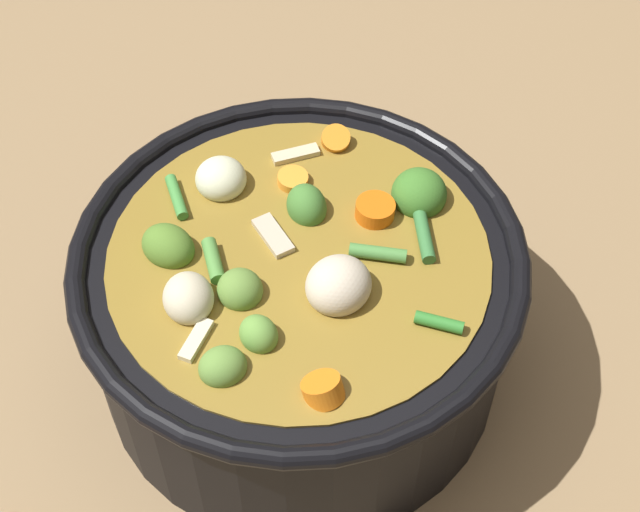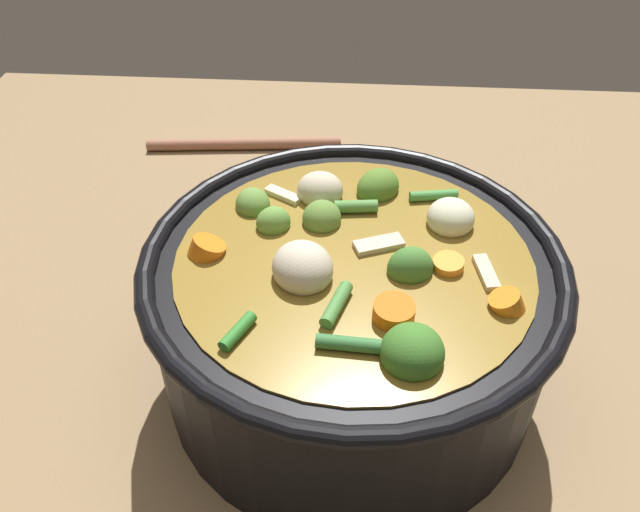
{
  "view_description": "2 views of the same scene",
  "coord_description": "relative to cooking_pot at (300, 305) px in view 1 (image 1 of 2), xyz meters",
  "views": [
    {
      "loc": [
        0.4,
        -0.05,
        0.63
      ],
      "look_at": [
        -0.02,
        0.02,
        0.1
      ],
      "focal_mm": 53.59,
      "sensor_mm": 36.0,
      "label": 1
    },
    {
      "loc": [
        -0.0,
        0.35,
        0.43
      ],
      "look_at": [
        0.02,
        -0.01,
        0.12
      ],
      "focal_mm": 36.07,
      "sensor_mm": 36.0,
      "label": 2
    }
  ],
  "objects": [
    {
      "name": "cooking_pot",
      "position": [
        0.0,
        0.0,
        0.0
      ],
      "size": [
        0.31,
        0.31,
        0.15
      ],
      "color": "black",
      "rests_on": "ground_plane"
    },
    {
      "name": "ground_plane",
      "position": [
        0.0,
        0.0,
        -0.07
      ],
      "size": [
        1.1,
        1.1,
        0.0
      ],
      "primitive_type": "plane",
      "color": "#8C704C"
    }
  ]
}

